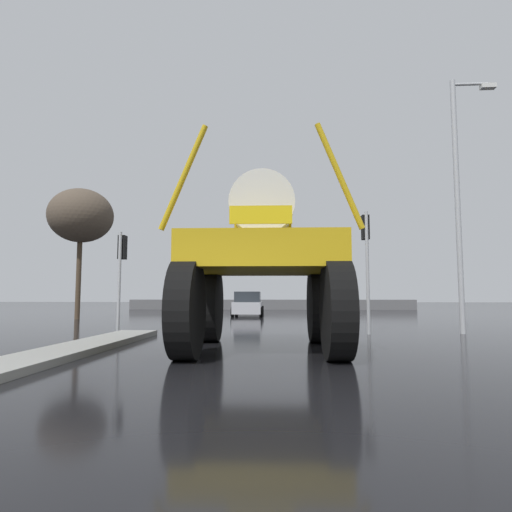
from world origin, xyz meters
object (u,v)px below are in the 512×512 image
object	(u,v)px
bare_tree_left	(81,216)
streetlight_near_right	(460,192)
oversize_sprayer	(263,266)
traffic_signal_near_left	(122,259)
traffic_signal_near_right	(366,245)
traffic_signal_far_left	(332,277)
sedan_ahead	(248,305)

from	to	relation	value
bare_tree_left	streetlight_near_right	bearing A→B (deg)	-24.92
oversize_sprayer	streetlight_near_right	world-z (taller)	streetlight_near_right
traffic_signal_near_left	streetlight_near_right	world-z (taller)	streetlight_near_right
oversize_sprayer	traffic_signal_near_right	xyz separation A→B (m)	(3.32, 4.43, 1.01)
traffic_signal_far_left	streetlight_near_right	xyz separation A→B (m)	(2.34, -18.10, 2.17)
traffic_signal_near_left	bare_tree_left	bearing A→B (deg)	123.71
streetlight_near_right	oversize_sprayer	bearing A→B (deg)	-144.83
streetlight_near_right	bare_tree_left	world-z (taller)	streetlight_near_right
traffic_signal_far_left	streetlight_near_right	world-z (taller)	streetlight_near_right
oversize_sprayer	traffic_signal_near_left	xyz separation A→B (m)	(-5.18, 4.44, 0.55)
sedan_ahead	streetlight_near_right	size ratio (longest dim) A/B	0.47
oversize_sprayer	traffic_signal_near_left	distance (m)	6.84
oversize_sprayer	traffic_signal_near_right	bearing A→B (deg)	-38.21
sedan_ahead	traffic_signal_near_left	bearing A→B (deg)	163.44
traffic_signal_near_left	traffic_signal_far_left	xyz separation A→B (m)	(9.43, 18.30, 0.12)
oversize_sprayer	traffic_signal_far_left	world-z (taller)	oversize_sprayer
bare_tree_left	traffic_signal_near_right	bearing A→B (deg)	-30.51
oversize_sprayer	bare_tree_left	size ratio (longest dim) A/B	0.78
oversize_sprayer	traffic_signal_near_left	bearing A→B (deg)	48.00
sedan_ahead	traffic_signal_far_left	size ratio (longest dim) A/B	1.13
traffic_signal_far_left	bare_tree_left	bearing A→B (deg)	-145.97
traffic_signal_near_right	bare_tree_left	bearing A→B (deg)	149.49
bare_tree_left	oversize_sprayer	bearing A→B (deg)	-49.91
traffic_signal_near_right	bare_tree_left	world-z (taller)	bare_tree_left
sedan_ahead	streetlight_near_right	world-z (taller)	streetlight_near_right
streetlight_near_right	bare_tree_left	bearing A→B (deg)	155.08
traffic_signal_near_left	streetlight_near_right	bearing A→B (deg)	1.02
streetlight_near_right	bare_tree_left	xyz separation A→B (m)	(-17.26, 8.02, 0.82)
sedan_ahead	traffic_signal_near_right	world-z (taller)	traffic_signal_near_right
oversize_sprayer	traffic_signal_near_left	world-z (taller)	oversize_sprayer
oversize_sprayer	streetlight_near_right	bearing A→B (deg)	-56.21
oversize_sprayer	traffic_signal_near_left	size ratio (longest dim) A/B	1.60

